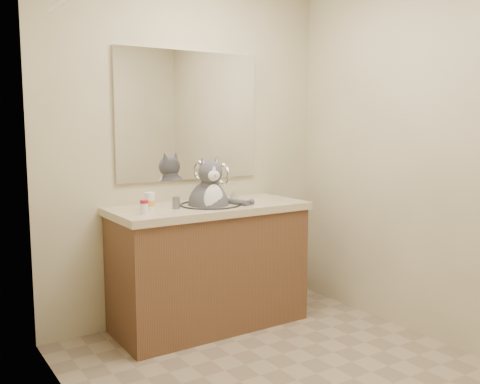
% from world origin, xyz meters
% --- Properties ---
extents(room, '(2.22, 2.52, 2.42)m').
position_xyz_m(room, '(0.00, 0.00, 1.20)').
color(room, gray).
rests_on(room, ground).
extents(vanity, '(1.34, 0.59, 1.12)m').
position_xyz_m(vanity, '(0.00, 0.96, 0.44)').
color(vanity, brown).
rests_on(vanity, ground).
extents(mirror, '(1.10, 0.02, 0.90)m').
position_xyz_m(mirror, '(0.00, 1.24, 1.45)').
color(mirror, white).
rests_on(mirror, room).
extents(shower_curtain, '(0.02, 1.30, 1.93)m').
position_xyz_m(shower_curtain, '(-1.05, 0.10, 1.03)').
color(shower_curtain, beige).
rests_on(shower_curtain, ground).
extents(cat, '(0.38, 0.36, 0.54)m').
position_xyz_m(cat, '(-0.01, 0.94, 0.87)').
color(cat, '#46464B').
rests_on(cat, vanity).
extents(pill_bottle_redcap, '(0.07, 0.07, 0.09)m').
position_xyz_m(pill_bottle_redcap, '(-0.51, 0.86, 0.89)').
color(pill_bottle_redcap, white).
rests_on(pill_bottle_redcap, vanity).
extents(pill_bottle_orange, '(0.08, 0.08, 0.11)m').
position_xyz_m(pill_bottle_orange, '(-0.42, 0.98, 0.90)').
color(pill_bottle_orange, white).
rests_on(pill_bottle_orange, vanity).
extents(grey_canister, '(0.05, 0.05, 0.08)m').
position_xyz_m(grey_canister, '(-0.26, 0.94, 0.89)').
color(grey_canister, slate).
rests_on(grey_canister, vanity).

